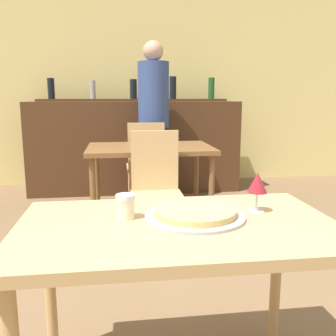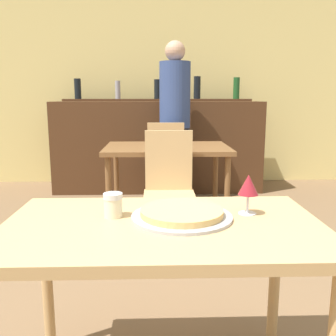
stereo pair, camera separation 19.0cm
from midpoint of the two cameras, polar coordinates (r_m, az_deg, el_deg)
wall_back at (r=5.26m, az=-6.55°, el=13.06°), size 8.00×0.05×2.80m
dining_table_near at (r=1.42m, az=-2.38°, el=-11.55°), size 1.18×0.71×0.73m
dining_table_far at (r=3.46m, az=-4.34°, el=1.95°), size 1.14×0.76×0.74m
bar_counter at (r=4.79m, az=-6.20°, el=3.28°), size 2.60×0.56×1.13m
bar_back_shelf at (r=4.89m, az=-6.16°, el=10.83°), size 2.39×0.24×0.31m
chair_far_side_front at (r=2.95m, az=-3.67°, el=-2.31°), size 0.40×0.40×0.92m
chair_far_side_back at (r=4.02m, az=-4.77°, el=1.20°), size 0.40×0.40×0.92m
pizza_tray at (r=1.44m, az=0.33°, el=-6.99°), size 0.39×0.39×0.04m
cheese_shaker at (r=1.44m, az=-10.27°, el=-5.83°), size 0.07×0.07×0.09m
person_standing at (r=4.18m, az=-3.51°, el=7.81°), size 0.34×0.34×1.78m
wine_glass at (r=1.51m, az=10.02°, el=-2.45°), size 0.08×0.08×0.16m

